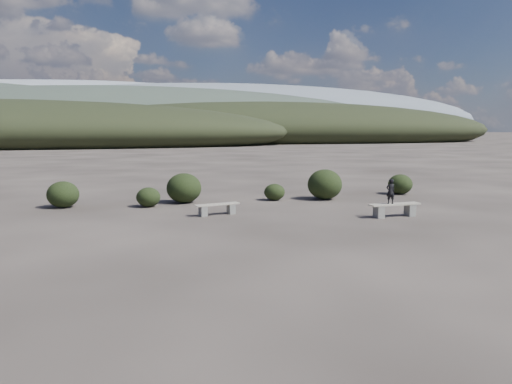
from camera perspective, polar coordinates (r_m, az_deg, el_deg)
name	(u,v)px	position (r m, az deg, el deg)	size (l,w,h in m)	color
ground	(319,248)	(13.30, 7.16, -6.41)	(1200.00, 1200.00, 0.00)	#28231F
bench_left	(217,208)	(18.29, -4.45, -1.86)	(1.71, 0.70, 0.42)	#65645E
bench_right	(395,209)	(18.52, 15.56, -1.86)	(1.95, 0.51, 0.48)	#65645E
seated_person	(391,191)	(18.33, 15.12, 0.07)	(0.33, 0.21, 0.89)	black
shrub_a	(148,197)	(20.62, -12.20, -0.58)	(0.97, 0.97, 0.79)	black
shrub_b	(184,188)	(21.48, -8.23, 0.45)	(1.48, 1.48, 1.27)	black
shrub_c	(274,192)	(22.06, 2.13, -0.01)	(0.92, 0.92, 0.73)	black
shrub_d	(325,184)	(22.53, 7.87, 0.87)	(1.54, 1.54, 1.35)	black
shrub_e	(400,184)	(25.13, 16.16, 0.86)	(1.17, 1.17, 0.97)	black
shrub_f	(63,194)	(21.39, -21.20, -0.27)	(1.25, 1.25, 1.06)	black
mountain_ridges	(115,118)	(351.10, -15.87, 8.09)	(500.00, 400.00, 56.00)	black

